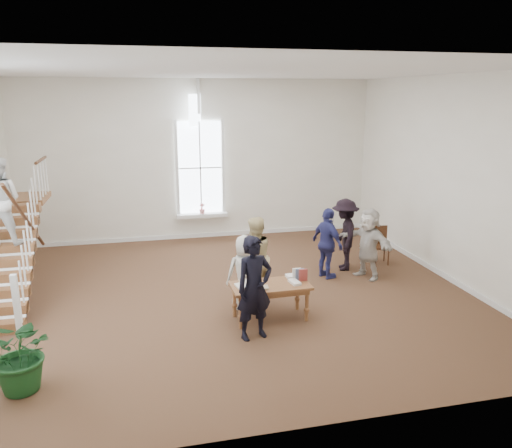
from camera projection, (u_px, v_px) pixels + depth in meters
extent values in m
plane|color=#4F2E1F|center=(229.00, 294.00, 10.45)|extent=(10.00, 10.00, 0.00)
plane|color=silver|center=(200.00, 161.00, 14.13)|extent=(10.00, 0.00, 10.00)
plane|color=silver|center=(295.00, 259.00, 5.65)|extent=(10.00, 0.00, 10.00)
plane|color=silver|center=(451.00, 179.00, 10.99)|extent=(0.00, 9.00, 9.00)
plane|color=white|center=(225.00, 70.00, 9.33)|extent=(10.00, 10.00, 0.00)
cube|color=white|center=(202.00, 215.00, 14.35)|extent=(1.45, 0.28, 0.10)
plane|color=white|center=(200.00, 168.00, 14.13)|extent=(2.60, 0.00, 2.60)
plane|color=white|center=(199.00, 110.00, 13.73)|extent=(0.60, 0.60, 0.85)
cube|color=white|center=(202.00, 235.00, 14.65)|extent=(10.00, 0.04, 0.12)
imported|color=pink|center=(202.00, 209.00, 14.27)|extent=(0.17, 0.17, 0.30)
cube|color=brown|center=(0.00, 278.00, 9.42)|extent=(1.10, 0.30, 0.20)
cube|color=brown|center=(3.00, 263.00, 9.65)|extent=(1.10, 0.30, 0.20)
cube|color=brown|center=(6.00, 248.00, 9.89)|extent=(1.10, 0.30, 0.20)
cube|color=brown|center=(8.00, 235.00, 10.12)|extent=(1.10, 0.30, 0.20)
cube|color=brown|center=(10.00, 222.00, 10.35)|extent=(1.10, 0.30, 0.20)
cube|color=brown|center=(13.00, 209.00, 10.58)|extent=(1.10, 0.30, 0.20)
cube|color=brown|center=(22.00, 199.00, 11.42)|extent=(1.10, 1.20, 0.12)
cube|color=white|center=(17.00, 305.00, 8.57)|extent=(0.10, 0.10, 1.10)
cylinder|color=#381D0F|center=(26.00, 219.00, 9.55)|extent=(0.07, 2.74, 1.86)
cube|color=brown|center=(270.00, 286.00, 9.16)|extent=(1.46, 0.76, 0.05)
cube|color=brown|center=(270.00, 289.00, 9.18)|extent=(1.34, 0.64, 0.10)
cylinder|color=brown|center=(241.00, 312.00, 8.85)|extent=(0.07, 0.07, 0.63)
cylinder|color=brown|center=(307.00, 305.00, 9.15)|extent=(0.07, 0.07, 0.63)
cylinder|color=brown|center=(234.00, 301.00, 9.34)|extent=(0.07, 0.07, 0.63)
cylinder|color=brown|center=(297.00, 294.00, 9.64)|extent=(0.07, 0.07, 0.63)
cube|color=silver|center=(243.00, 286.00, 9.03)|extent=(0.16, 0.28, 0.04)
cube|color=beige|center=(249.00, 285.00, 9.05)|extent=(0.19, 0.28, 0.04)
cube|color=tan|center=(245.00, 282.00, 9.22)|extent=(0.21, 0.25, 0.03)
cube|color=silver|center=(295.00, 282.00, 9.20)|extent=(0.19, 0.31, 0.05)
cube|color=#4C5972|center=(251.00, 288.00, 8.89)|extent=(0.24, 0.25, 0.06)
cube|color=maroon|center=(256.00, 286.00, 8.98)|extent=(0.18, 0.22, 0.05)
cube|color=white|center=(292.00, 276.00, 9.50)|extent=(0.23, 0.20, 0.05)
cube|color=#BFB299|center=(251.00, 282.00, 9.22)|extent=(0.20, 0.24, 0.04)
cube|color=silver|center=(242.00, 286.00, 9.06)|extent=(0.27, 0.28, 0.03)
cube|color=beige|center=(249.00, 283.00, 9.17)|extent=(0.29, 0.31, 0.04)
cube|color=tan|center=(264.00, 288.00, 8.95)|extent=(0.19, 0.21, 0.04)
cube|color=silver|center=(256.00, 285.00, 9.09)|extent=(0.19, 0.19, 0.03)
imported|color=black|center=(254.00, 288.00, 8.38)|extent=(0.75, 0.59, 1.81)
imported|color=beige|center=(245.00, 272.00, 9.63)|extent=(0.72, 0.47, 1.46)
imported|color=#D4BF85|center=(254.00, 258.00, 10.14)|extent=(1.03, 0.95, 1.69)
imported|color=navy|center=(327.00, 243.00, 11.23)|extent=(0.69, 1.03, 1.62)
imported|color=black|center=(345.00, 235.00, 11.77)|extent=(0.92, 1.24, 1.71)
imported|color=beige|center=(368.00, 243.00, 11.23)|extent=(1.04, 1.57, 1.62)
imported|color=#133E18|center=(22.00, 354.00, 6.92)|extent=(1.27, 1.19, 1.14)
cube|color=#381D0F|center=(380.00, 247.00, 12.27)|extent=(0.46, 0.46, 0.05)
cube|color=#381D0F|center=(379.00, 235.00, 12.38)|extent=(0.40, 0.10, 0.48)
cylinder|color=#381D0F|center=(375.00, 257.00, 12.16)|extent=(0.04, 0.04, 0.42)
cylinder|color=#381D0F|center=(388.00, 257.00, 12.18)|extent=(0.04, 0.04, 0.42)
cylinder|color=#381D0F|center=(372.00, 253.00, 12.47)|extent=(0.04, 0.04, 0.42)
cylinder|color=#381D0F|center=(384.00, 253.00, 12.49)|extent=(0.04, 0.04, 0.42)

